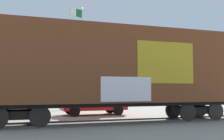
{
  "coord_description": "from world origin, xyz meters",
  "views": [
    {
      "loc": [
        -2.95,
        -13.51,
        1.61
      ],
      "look_at": [
        0.64,
        0.92,
        2.64
      ],
      "focal_mm": 45.21,
      "sensor_mm": 36.0,
      "label": 1
    }
  ],
  "objects_px": {
    "flagpole": "(80,43)",
    "parked_car_red": "(92,102)",
    "parked_car_tan": "(5,102)",
    "freight_car": "(115,67)"
  },
  "relations": [
    {
      "from": "parked_car_red",
      "to": "flagpole",
      "type": "bearing_deg",
      "value": 87.82
    },
    {
      "from": "flagpole",
      "to": "parked_car_tan",
      "type": "height_order",
      "value": "flagpole"
    },
    {
      "from": "parked_car_tan",
      "to": "parked_car_red",
      "type": "bearing_deg",
      "value": -2.84
    },
    {
      "from": "freight_car",
      "to": "parked_car_tan",
      "type": "xyz_separation_m",
      "value": [
        -5.67,
        4.51,
        -1.87
      ]
    },
    {
      "from": "flagpole",
      "to": "parked_car_red",
      "type": "distance_m",
      "value": 10.52
    },
    {
      "from": "parked_car_tan",
      "to": "parked_car_red",
      "type": "distance_m",
      "value": 5.27
    },
    {
      "from": "parked_car_red",
      "to": "freight_car",
      "type": "bearing_deg",
      "value": -84.51
    },
    {
      "from": "freight_car",
      "to": "flagpole",
      "type": "relative_size",
      "value": 1.41
    },
    {
      "from": "flagpole",
      "to": "parked_car_red",
      "type": "height_order",
      "value": "flagpole"
    },
    {
      "from": "flagpole",
      "to": "parked_car_red",
      "type": "relative_size",
      "value": 2.3
    }
  ]
}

